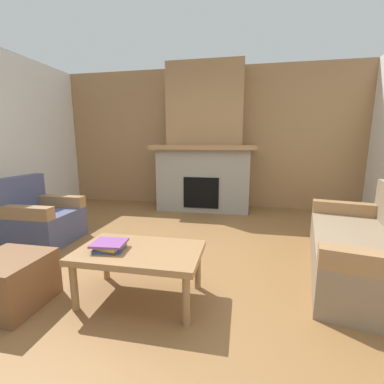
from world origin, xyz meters
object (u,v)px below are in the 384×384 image
Objects in this scene: armchair at (40,220)px; ottoman at (10,282)px; couch at (368,248)px; coffee_table at (139,256)px; fireplace at (205,149)px.

armchair is 1.47m from ottoman.
couch and armchair have the same top height.
armchair reaches higher than ottoman.
armchair is 2.00m from coffee_table.
fireplace reaches higher than armchair.
fireplace is 3.18× the size of armchair.
fireplace is 1.39× the size of couch.
couch is 2.14m from coffee_table.
couch is (1.93, -2.35, -0.88)m from fireplace.
coffee_table is at bearing 16.45° from ottoman.
armchair is at bearing 177.06° from couch.
coffee_table is (-2.00, -0.76, 0.09)m from couch.
couch is 2.28× the size of armchair.
fireplace reaches higher than coffee_table.
fireplace is 3.68m from ottoman.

